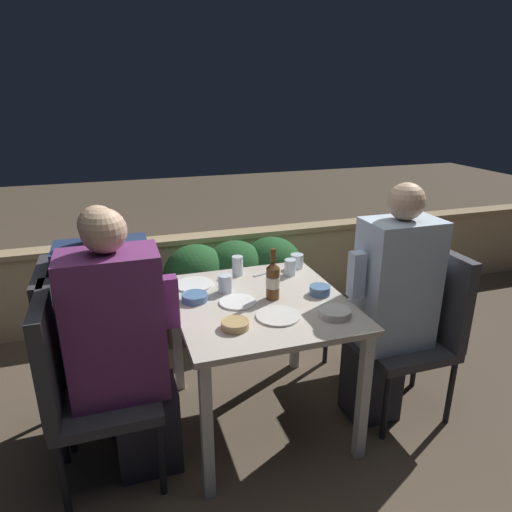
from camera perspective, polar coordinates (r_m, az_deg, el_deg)
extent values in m
plane|color=brown|center=(2.79, 0.48, -19.56)|extent=(16.00, 16.00, 0.00)
cube|color=tan|center=(3.83, -6.32, -2.51)|extent=(9.00, 0.14, 0.64)
cube|color=tan|center=(3.71, -6.52, 2.36)|extent=(9.00, 0.18, 0.04)
cube|color=#BCB2A3|center=(2.39, 0.53, -5.87)|extent=(0.88, 0.96, 0.03)
cube|color=silver|center=(2.16, -6.14, -21.00)|extent=(0.05, 0.05, 0.72)
cube|color=silver|center=(2.40, 13.23, -16.82)|extent=(0.05, 0.05, 0.72)
cube|color=silver|center=(2.86, -9.83, -10.03)|extent=(0.05, 0.05, 0.72)
cube|color=silver|center=(3.04, 4.96, -7.87)|extent=(0.05, 0.05, 0.72)
cube|color=brown|center=(3.62, -2.57, -6.94)|extent=(1.08, 0.36, 0.28)
ellipsoid|color=#235628|center=(3.41, -7.47, -2.39)|extent=(0.49, 0.47, 0.46)
ellipsoid|color=#235628|center=(3.47, -2.66, -1.83)|extent=(0.49, 0.47, 0.46)
ellipsoid|color=#235628|center=(3.56, 1.96, -1.29)|extent=(0.49, 0.47, 0.46)
cube|color=#333338|center=(2.32, -18.09, -16.57)|extent=(0.47, 0.47, 0.05)
cube|color=#333338|center=(2.19, -24.50, -11.00)|extent=(0.06, 0.47, 0.52)
cylinder|color=black|center=(2.32, -22.94, -24.49)|extent=(0.03, 0.03, 0.40)
cylinder|color=black|center=(2.30, -11.76, -23.54)|extent=(0.03, 0.03, 0.40)
cylinder|color=black|center=(2.64, -22.32, -18.33)|extent=(0.03, 0.03, 0.40)
cylinder|color=black|center=(2.62, -12.89, -17.47)|extent=(0.03, 0.03, 0.40)
cube|color=#282833|center=(2.44, -13.33, -19.96)|extent=(0.30, 0.23, 0.45)
cube|color=#6B2D66|center=(2.13, -17.24, -8.35)|extent=(0.42, 0.26, 0.69)
cube|color=#6B2D66|center=(2.10, -10.65, -5.61)|extent=(0.07, 0.07, 0.24)
sphere|color=tan|center=(1.97, -18.53, 3.00)|extent=(0.19, 0.19, 0.19)
cube|color=#333338|center=(2.61, -18.87, -12.28)|extent=(0.47, 0.47, 0.05)
cube|color=#333338|center=(2.50, -24.47, -7.15)|extent=(0.06, 0.47, 0.52)
cylinder|color=black|center=(2.59, -23.11, -19.33)|extent=(0.03, 0.03, 0.40)
cylinder|color=black|center=(2.56, -13.43, -18.49)|extent=(0.03, 0.03, 0.40)
cylinder|color=black|center=(2.92, -22.54, -14.32)|extent=(0.03, 0.03, 0.40)
cylinder|color=black|center=(2.90, -14.20, -13.54)|extent=(0.03, 0.03, 0.40)
cube|color=#282833|center=(2.71, -14.69, -15.52)|extent=(0.31, 0.23, 0.45)
cube|color=navy|center=(2.45, -18.10, -5.43)|extent=(0.45, 0.26, 0.62)
cube|color=navy|center=(2.43, -12.40, -3.21)|extent=(0.07, 0.07, 0.24)
sphere|color=tan|center=(2.31, -19.16, 3.70)|extent=(0.19, 0.19, 0.19)
cube|color=#333338|center=(2.75, 17.62, -10.44)|extent=(0.47, 0.47, 0.05)
cube|color=#333338|center=(2.74, 21.86, -4.37)|extent=(0.06, 0.47, 0.52)
cylinder|color=black|center=(2.62, 15.88, -17.70)|extent=(0.03, 0.03, 0.40)
cylinder|color=black|center=(2.85, 23.11, -15.37)|extent=(0.03, 0.03, 0.40)
cylinder|color=black|center=(2.91, 11.34, -13.22)|extent=(0.03, 0.03, 0.40)
cylinder|color=black|center=(3.11, 18.17, -11.53)|extent=(0.03, 0.03, 0.40)
cube|color=#282833|center=(2.76, 14.19, -14.75)|extent=(0.28, 0.23, 0.45)
cube|color=silver|center=(2.54, 17.20, -3.36)|extent=(0.39, 0.26, 0.71)
cube|color=silver|center=(2.38, 12.44, -2.30)|extent=(0.07, 0.07, 0.24)
sphere|color=tan|center=(2.41, 18.27, 6.49)|extent=(0.19, 0.19, 0.19)
cube|color=#333338|center=(3.01, 14.28, -7.27)|extent=(0.47, 0.47, 0.05)
cube|color=#333338|center=(3.01, 18.16, -1.76)|extent=(0.06, 0.47, 0.52)
cylinder|color=black|center=(2.88, 12.49, -13.72)|extent=(0.03, 0.03, 0.40)
cylinder|color=black|center=(3.08, 19.31, -11.95)|extent=(0.03, 0.03, 0.40)
cylinder|color=black|center=(3.18, 8.75, -9.93)|extent=(0.03, 0.03, 0.40)
cylinder|color=black|center=(3.37, 15.13, -8.62)|extent=(0.03, 0.03, 0.40)
cylinder|color=brown|center=(2.36, 2.16, -3.49)|extent=(0.07, 0.07, 0.17)
cylinder|color=beige|center=(2.36, 2.16, -3.30)|extent=(0.07, 0.07, 0.06)
cone|color=brown|center=(2.33, 2.19, -1.18)|extent=(0.07, 0.07, 0.03)
cylinder|color=brown|center=(2.31, 2.20, 0.03)|extent=(0.03, 0.03, 0.07)
cylinder|color=white|center=(2.58, -7.80, -3.52)|extent=(0.22, 0.22, 0.01)
cylinder|color=silver|center=(2.22, 2.79, -7.49)|extent=(0.22, 0.22, 0.01)
cylinder|color=white|center=(2.35, -2.30, -5.76)|extent=(0.19, 0.19, 0.01)
cylinder|color=tan|center=(2.11, -2.62, -8.57)|extent=(0.13, 0.13, 0.04)
torus|color=tan|center=(2.10, -2.62, -8.24)|extent=(0.13, 0.13, 0.01)
cylinder|color=beige|center=(2.25, 9.83, -7.01)|extent=(0.16, 0.16, 0.04)
torus|color=beige|center=(2.24, 9.85, -6.69)|extent=(0.16, 0.16, 0.01)
cylinder|color=#4C709E|center=(2.39, -7.68, -5.16)|extent=(0.13, 0.13, 0.04)
torus|color=#4C709E|center=(2.38, -7.70, -4.83)|extent=(0.13, 0.13, 0.01)
cylinder|color=#4C709E|center=(2.46, 7.98, -4.27)|extent=(0.11, 0.11, 0.05)
torus|color=#4C709E|center=(2.45, 8.00, -3.85)|extent=(0.11, 0.11, 0.01)
cylinder|color=silver|center=(2.69, 4.29, -1.41)|extent=(0.07, 0.07, 0.10)
cylinder|color=silver|center=(2.46, -3.86, -3.46)|extent=(0.08, 0.08, 0.10)
cylinder|color=silver|center=(2.81, 5.13, -0.63)|extent=(0.08, 0.08, 0.09)
cylinder|color=silver|center=(2.68, -2.33, -1.23)|extent=(0.07, 0.07, 0.12)
cube|color=silver|center=(2.72, 1.25, -2.12)|extent=(0.17, 0.07, 0.01)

